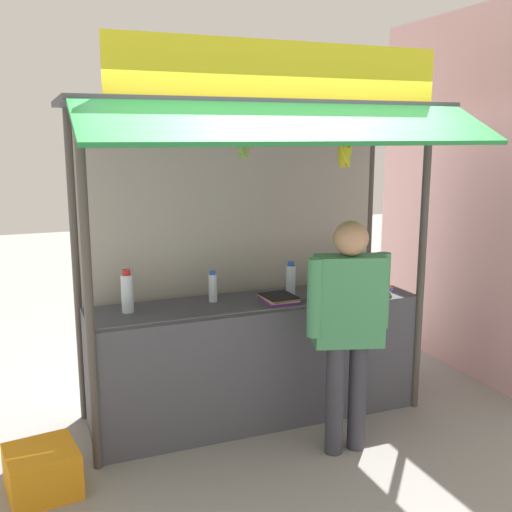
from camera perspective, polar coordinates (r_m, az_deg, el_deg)
The scene contains 15 objects.
ground_plane at distance 4.85m, azimuth 0.00°, elevation -14.78°, with size 20.00×20.00×0.00m, color gray.
stall_counter at distance 4.67m, azimuth 0.00°, elevation -9.75°, with size 2.48×0.64×0.91m, color #4C4C56.
stall_structure at distance 4.49m, azimuth -0.54°, elevation 4.97°, with size 2.68×1.50×2.71m.
water_bottle_left at distance 5.01m, azimuth 9.04°, elevation -1.26°, with size 0.09×0.09×0.31m.
water_bottle_mid_right at distance 4.32m, azimuth -12.08°, elevation -3.39°, with size 0.09×0.09×0.31m.
water_bottle_mid_left at distance 4.52m, azimuth -4.09°, elevation -2.95°, with size 0.07×0.07×0.24m.
water_bottle_far_left at distance 4.69m, azimuth 3.30°, elevation -2.23°, with size 0.08×0.08×0.27m.
magazine_stack_center at distance 4.54m, azimuth 2.19°, elevation -3.99°, with size 0.26×0.29×0.05m.
magazine_stack_front_left at distance 4.53m, azimuth 7.11°, elevation -3.90°, with size 0.25×0.30×0.08m.
magazine_stack_back_left at distance 4.80m, azimuth 10.83°, elevation -3.05°, with size 0.27×0.26×0.09m.
banana_bunch_rightmost at distance 3.87m, azimuth -1.21°, elevation 10.29°, with size 0.10×0.10×0.24m.
banana_bunch_inner_left at distance 4.19m, azimuth 8.37°, elevation 9.40°, with size 0.11×0.11×0.31m.
vendor_person at distance 4.05m, azimuth 8.74°, elevation -5.64°, with size 0.61×0.32×1.60m.
plastic_crate at distance 4.09m, azimuth -19.56°, elevation -18.61°, with size 0.40×0.40×0.28m, color orange.
neighbour_wall at distance 5.79m, azimuth 19.38°, elevation 5.45°, with size 0.20×2.40×3.21m, color beige.
Camera 1 is at (-1.61, -4.05, 2.14)m, focal length 42.31 mm.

